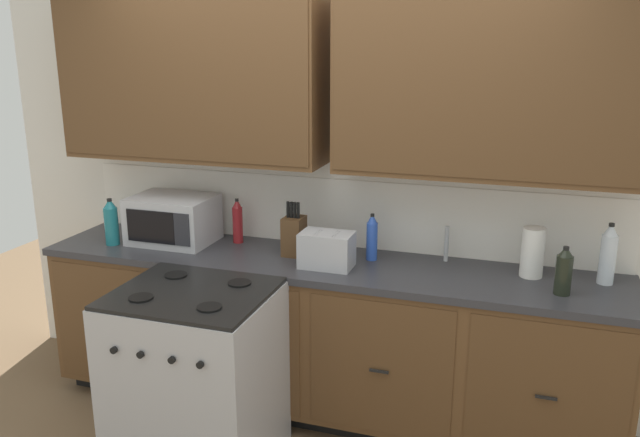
{
  "coord_description": "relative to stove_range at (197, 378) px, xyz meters",
  "views": [
    {
      "loc": [
        1.05,
        -2.93,
        2.13
      ],
      "look_at": [
        -0.01,
        0.27,
        1.19
      ],
      "focal_mm": 36.5,
      "sensor_mm": 36.0,
      "label": 1
    }
  ],
  "objects": [
    {
      "name": "bottle_blue",
      "position": [
        0.72,
        0.74,
        0.6
      ],
      "size": [
        0.06,
        0.06,
        0.26
      ],
      "color": "blue",
      "rests_on": "counter_run"
    },
    {
      "name": "sink_faucet",
      "position": [
        1.11,
        0.84,
        0.57
      ],
      "size": [
        0.02,
        0.02,
        0.2
      ],
      "primitive_type": "cylinder",
      "color": "#B2B5BA",
      "rests_on": "counter_run"
    },
    {
      "name": "knife_block",
      "position": [
        0.28,
        0.68,
        0.58
      ],
      "size": [
        0.11,
        0.14,
        0.31
      ],
      "color": "#52361E",
      "rests_on": "counter_run"
    },
    {
      "name": "toaster",
      "position": [
        0.51,
        0.55,
        0.56
      ],
      "size": [
        0.28,
        0.18,
        0.19
      ],
      "color": "#B7B7BC",
      "rests_on": "counter_run"
    },
    {
      "name": "paper_towel_roll",
      "position": [
        1.56,
        0.74,
        0.6
      ],
      "size": [
        0.12,
        0.12,
        0.26
      ],
      "primitive_type": "cylinder",
      "color": "white",
      "rests_on": "counter_run"
    },
    {
      "name": "wall_unit",
      "position": [
        0.47,
        0.83,
        1.21
      ],
      "size": [
        4.42,
        0.4,
        2.54
      ],
      "color": "white",
      "rests_on": "ground_plane"
    },
    {
      "name": "counter_run",
      "position": [
        0.47,
        0.63,
        0.01
      ],
      "size": [
        3.25,
        0.64,
        0.94
      ],
      "color": "black",
      "rests_on": "ground_plane"
    },
    {
      "name": "bottle_teal",
      "position": [
        -0.82,
        0.52,
        0.6
      ],
      "size": [
        0.08,
        0.08,
        0.28
      ],
      "color": "#1E707A",
      "rests_on": "counter_run"
    },
    {
      "name": "bottle_clear",
      "position": [
        1.92,
        0.75,
        0.62
      ],
      "size": [
        0.08,
        0.08,
        0.31
      ],
      "color": "silver",
      "rests_on": "counter_run"
    },
    {
      "name": "bottle_red",
      "position": [
        -0.12,
        0.79,
        0.6
      ],
      "size": [
        0.06,
        0.06,
        0.27
      ],
      "color": "maroon",
      "rests_on": "counter_run"
    },
    {
      "name": "stove_range",
      "position": [
        0.0,
        0.0,
        0.0
      ],
      "size": [
        0.76,
        0.68,
        0.95
      ],
      "color": "#B7B7BC",
      "rests_on": "ground_plane"
    },
    {
      "name": "microwave",
      "position": [
        -0.5,
        0.68,
        0.61
      ],
      "size": [
        0.48,
        0.37,
        0.28
      ],
      "color": "#B7B7BC",
      "rests_on": "counter_run"
    },
    {
      "name": "bottle_dark",
      "position": [
        1.71,
        0.53,
        0.58
      ],
      "size": [
        0.08,
        0.08,
        0.24
      ],
      "color": "black",
      "rests_on": "counter_run"
    }
  ]
}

